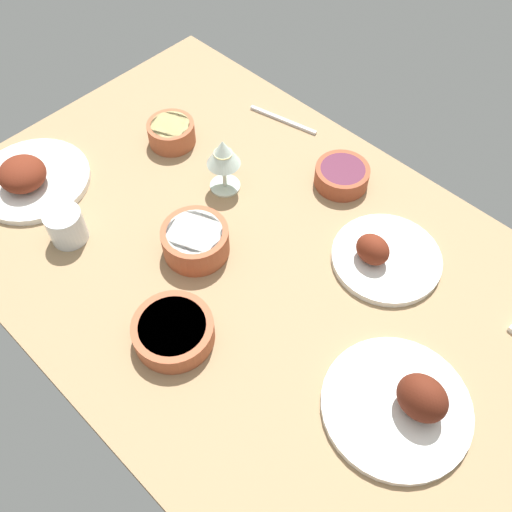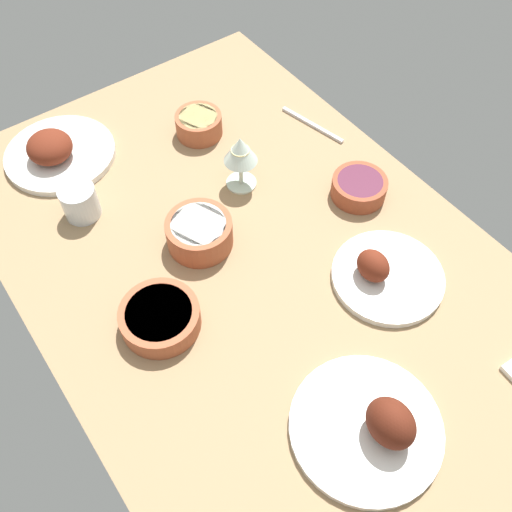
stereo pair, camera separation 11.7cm
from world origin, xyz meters
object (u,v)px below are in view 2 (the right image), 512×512
Objects in this scene: bowl_sauce at (160,317)px; bowl_cream at (199,232)px; plate_far_side at (384,274)px; bowl_pasta at (199,124)px; water_tumbler at (80,202)px; fork_loose at (312,125)px; bowl_onions at (359,187)px; wine_glass at (240,152)px; plate_near_viewer at (56,151)px; plate_center_main at (374,426)px.

bowl_cream is at bearing -54.09° from bowl_sauce.
bowl_sauce is at bearing 125.91° from bowl_cream.
plate_far_side is 2.00× the size of bowl_pasta.
water_tumbler is at bearing -0.60° from bowl_sauce.
bowl_cream reaches higher than fork_loose.
bowl_sauce is 0.82× the size of fork_loose.
water_tumbler is (-6.67, 34.95, 0.79)cm from bowl_pasta.
bowl_sauce is at bearing 139.33° from bowl_pasta.
bowl_onions is 0.89× the size of wine_glass.
plate_near_viewer is 71.57cm from bowl_onions.
plate_near_viewer reaches higher than water_tumbler.
bowl_cream is (-41.36, -13.82, 1.10)cm from plate_near_viewer.
bowl_cream is at bearing 96.05° from fork_loose.
plate_center_main is at bearing 168.22° from bowl_pasta.
plate_center_main is at bearing -178.25° from bowl_cream.
bowl_sauce is 1.36× the size of bowl_pasta.
plate_far_side is 40.37cm from wine_glass.
wine_glass reaches higher than bowl_sauce.
plate_far_side is 38.99cm from bowl_cream.
bowl_sauce is at bearing 92.81° from bowl_onions.
bowl_sauce is 1.11× the size of wine_glass.
plate_near_viewer is 45.42cm from wine_glass.
plate_near_viewer reaches higher than bowl_sauce.
water_tumbler is (-19.18, 2.72, 1.43)cm from plate_near_viewer.
plate_center_main is 54.67cm from bowl_onions.
plate_center_main reaches higher than fork_loose.
plate_center_main is 62.93cm from wine_glass.
bowl_cream is at bearing 75.18° from bowl_onions.
bowl_cream is at bearing 117.46° from wine_glass.
bowl_pasta is at bearing -4.21° from wine_glass.
water_tumbler is (22.18, 16.55, 0.33)cm from bowl_cream.
plate_far_side is 2.89× the size of water_tumbler.
bowl_cream is 20.13cm from wine_glass.
plate_center_main reaches higher than plate_near_viewer.
fork_loose is at bearing -31.91° from plate_center_main.
wine_glass is (-32.57, -30.74, 7.54)cm from plate_near_viewer.
wine_glass is (38.71, 8.03, 8.19)cm from plate_far_side.
plate_near_viewer reaches higher than bowl_cream.
plate_center_main is at bearing 140.44° from bowl_onions.
plate_far_side reaches higher than fork_loose.
bowl_onions is 1.09× the size of bowl_pasta.
wine_glass is 36.56cm from water_tumbler.
bowl_pasta is at bearing -111.22° from plate_near_viewer.
bowl_onions is at bearing -104.82° from bowl_cream.
plate_near_viewer is at bearing 51.98° from fork_loose.
wine_glass is at bearing -58.12° from bowl_sauce.
bowl_cream reaches higher than bowl_onions.
bowl_sauce is (-2.61, 53.31, 0.04)cm from bowl_onions.
wine_glass reaches higher than plate_far_side.
plate_center_main is at bearing -166.23° from water_tumbler.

